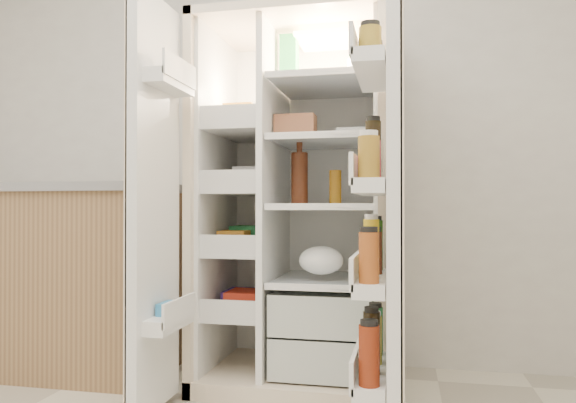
# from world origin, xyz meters

# --- Properties ---
(wall_back) EXTENTS (4.00, 0.02, 2.70)m
(wall_back) POSITION_xyz_m (0.00, 2.00, 1.35)
(wall_back) COLOR silver
(wall_back) RESTS_ON floor
(refrigerator) EXTENTS (0.92, 0.70, 1.80)m
(refrigerator) POSITION_xyz_m (0.21, 1.65, 0.74)
(refrigerator) COLOR beige
(refrigerator) RESTS_ON floor
(freezer_door) EXTENTS (0.15, 0.40, 1.72)m
(freezer_door) POSITION_xyz_m (-0.30, 1.05, 0.89)
(freezer_door) COLOR white
(freezer_door) RESTS_ON floor
(fridge_door) EXTENTS (0.17, 0.58, 1.72)m
(fridge_door) POSITION_xyz_m (0.68, 0.96, 0.87)
(fridge_door) COLOR white
(fridge_door) RESTS_ON floor
(kitchen_counter) EXTENTS (1.38, 0.73, 1.00)m
(kitchen_counter) POSITION_xyz_m (-1.16, 1.61, 0.50)
(kitchen_counter) COLOR #99764C
(kitchen_counter) RESTS_ON floor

